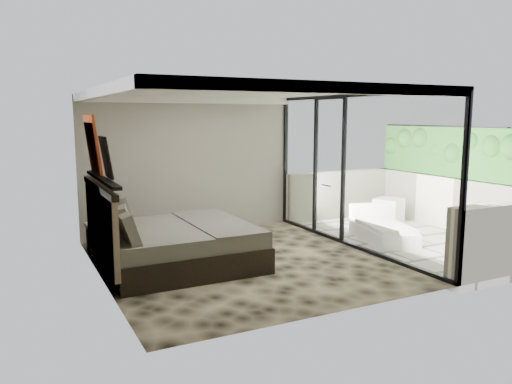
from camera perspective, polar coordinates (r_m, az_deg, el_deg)
name	(u,v)px	position (r m, az deg, el deg)	size (l,w,h in m)	color
floor	(242,262)	(8.40, -1.61, -7.96)	(5.00, 5.00, 0.00)	black
ceiling	(241,91)	(8.06, -1.69, 11.42)	(4.50, 5.00, 0.02)	silver
back_wall	(191,165)	(10.41, -7.46, 3.06)	(4.50, 0.02, 2.80)	gray
left_wall	(100,187)	(7.45, -17.45, 0.54)	(0.02, 5.00, 2.80)	gray
glass_wall	(353,172)	(9.28, 11.05, 2.30)	(0.08, 5.00, 2.80)	white
terrace_slab	(411,240)	(10.51, 17.34, -5.29)	(3.00, 5.00, 0.12)	beige
parapet_far	(461,205)	(11.35, 22.40, -1.39)	(0.30, 5.00, 1.10)	beige
foliage_hedge	(464,153)	(11.23, 22.73, 4.15)	(0.36, 4.60, 1.10)	#276B21
picture_ledge	(102,179)	(7.55, -17.16, 1.42)	(0.12, 2.20, 0.05)	black
bed	(172,243)	(8.17, -9.63, -5.73)	(2.41, 2.33, 1.34)	black
nightstand	(101,238)	(9.36, -17.29, -5.06)	(0.49, 0.49, 0.49)	black
table_lamp	(101,199)	(9.25, -17.28, -0.81)	(0.36, 0.36, 0.66)	black
abstract_canvas	(92,144)	(8.15, -18.19, 5.23)	(0.04, 0.90, 0.90)	#B1320F
framed_print	(106,157)	(7.38, -16.77, 3.81)	(0.03, 0.50, 0.60)	black
ottoman	(388,211)	(11.73, 14.90, -2.07)	(0.56, 0.56, 0.56)	silver
lounger	(382,230)	(10.10, 14.18, -4.26)	(1.16, 1.71, 0.61)	white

